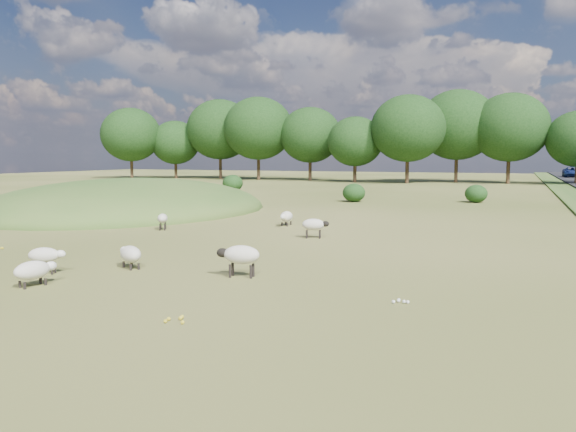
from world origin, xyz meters
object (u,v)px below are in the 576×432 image
object	(u,v)px
sheep_0	(240,255)
sheep_6	(163,218)
sheep_2	(130,254)
sheep_5	(314,225)
car_4	(573,172)
sheep_1	(45,255)
sheep_4	(286,217)
sheep_3	(34,270)

from	to	relation	value
sheep_0	sheep_6	size ratio (longest dim) A/B	1.22
sheep_2	sheep_5	size ratio (longest dim) A/B	1.04
sheep_5	sheep_6	size ratio (longest dim) A/B	1.11
sheep_6	sheep_5	bearing A→B (deg)	-119.17
sheep_0	sheep_2	world-z (taller)	sheep_0
sheep_2	car_4	distance (m)	81.15
sheep_1	sheep_6	bearing A→B (deg)	80.31
car_4	sheep_2	bearing A→B (deg)	-103.14
sheep_1	car_4	world-z (taller)	car_4
sheep_0	sheep_1	distance (m)	5.67
sheep_2	car_4	size ratio (longest dim) A/B	0.22
sheep_4	sheep_0	bearing A→B (deg)	12.14
sheep_0	sheep_5	world-z (taller)	sheep_0
sheep_1	car_4	bearing A→B (deg)	51.37
sheep_0	sheep_3	world-z (taller)	sheep_0
sheep_6	sheep_4	bearing A→B (deg)	-83.23
sheep_4	sheep_3	bearing A→B (deg)	-8.91
sheep_0	sheep_4	xyz separation A→B (m)	(-3.21, 11.21, -0.18)
sheep_6	sheep_3	bearing A→B (deg)	167.75
sheep_2	sheep_3	size ratio (longest dim) A/B	1.00
sheep_1	sheep_5	distance (m)	10.69
sheep_1	car_4	size ratio (longest dim) A/B	0.20
sheep_1	sheep_5	bearing A→B (deg)	38.53
sheep_0	sheep_1	world-z (taller)	sheep_0
sheep_4	car_4	distance (m)	70.02
sheep_3	car_4	bearing A→B (deg)	1.40
sheep_4	sheep_5	world-z (taller)	sheep_5
sheep_1	sheep_4	xyz separation A→B (m)	(2.20, 12.93, -0.09)
sheep_0	sheep_6	world-z (taller)	sheep_0
sheep_2	sheep_0	bearing A→B (deg)	-146.39
sheep_1	sheep_3	bearing A→B (deg)	-79.09
sheep_1	car_4	xyz separation A→B (m)	(20.21, 80.60, 0.47)
sheep_5	sheep_1	bearing A→B (deg)	-131.99
sheep_3	sheep_4	distance (m)	14.29
sheep_1	sheep_0	bearing A→B (deg)	-6.91
sheep_6	sheep_0	bearing A→B (deg)	-164.25
sheep_2	sheep_6	world-z (taller)	sheep_6
sheep_1	sheep_2	xyz separation A→B (m)	(1.77, 1.57, -0.10)
sheep_0	sheep_3	xyz separation A→B (m)	(-4.48, -3.02, -0.20)
sheep_4	sheep_5	size ratio (longest dim) A/B	1.06
sheep_4	car_4	size ratio (longest dim) A/B	0.23
sheep_1	sheep_6	world-z (taller)	sheep_1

